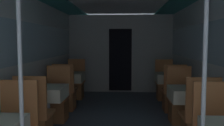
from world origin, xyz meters
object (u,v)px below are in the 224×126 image
chair_right_far_2 (165,88)px  chair_right_near_1 (198,126)px  support_pole_right_0 (204,82)px  dining_table_left_2 (71,78)px  dining_table_right_2 (169,79)px  chair_left_far_1 (57,104)px  chair_left_far_2 (75,87)px  dining_table_left_1 (47,94)px  chair_right_near_2 (173,97)px  chair_left_near_2 (65,96)px  support_pole_left_0 (21,81)px  dining_table_right_1 (189,95)px  chair_left_near_1 (36,124)px  chair_right_far_1 (180,106)px

chair_right_far_2 → chair_right_near_1: bearing=90.0°
support_pole_right_0 → chair_right_far_2: size_ratio=2.21×
dining_table_left_2 → chair_right_far_2: (2.24, 0.54, -0.31)m
dining_table_right_2 → chair_left_far_1: bearing=-151.4°
chair_left_far_2 → dining_table_right_2: size_ratio=1.37×
dining_table_left_2 → chair_right_far_2: size_ratio=0.73×
dining_table_left_1 → chair_left_far_2: 2.32m
dining_table_right_2 → chair_right_near_2: bearing=-90.0°
chair_left_near_2 → dining_table_right_2: bearing=13.6°
support_pole_left_0 → support_pole_right_0: (1.58, 0.00, 0.00)m
dining_table_right_1 → chair_left_near_1: bearing=-166.4°
chair_right_near_2 → dining_table_right_1: bearing=-90.0°
dining_table_left_2 → chair_right_far_1: 2.57m
dining_table_left_1 → chair_left_near_2: bearing=90.0°
chair_left_far_1 → chair_right_near_1: size_ratio=1.00×
dining_table_right_1 → chair_right_near_2: (0.00, 1.22, -0.31)m
support_pole_left_0 → support_pole_right_0: 1.58m
dining_table_right_1 → chair_right_far_2: (0.00, 2.30, -0.31)m
chair_left_near_2 → dining_table_right_1: size_ratio=1.37×
chair_left_near_2 → chair_right_near_1: same height
support_pole_right_0 → chair_right_near_2: support_pole_right_0 is taller
chair_left_near_1 → chair_right_near_1: same height
chair_right_far_1 → chair_right_near_2: size_ratio=1.00×
chair_left_near_1 → support_pole_right_0: support_pole_right_0 is taller
chair_left_far_1 → support_pole_right_0: size_ratio=0.45×
chair_left_near_1 → chair_right_far_1: size_ratio=1.00×
chair_left_near_2 → dining_table_right_1: bearing=-28.6°
chair_left_far_1 → chair_right_far_1: same height
chair_right_far_1 → dining_table_right_2: size_ratio=1.37×
chair_right_near_1 → chair_left_far_1: bearing=154.2°
dining_table_left_1 → chair_left_near_2: size_ratio=0.73×
support_pole_left_0 → chair_left_far_2: bearing=94.6°
support_pole_right_0 → support_pole_left_0: bearing=180.0°
chair_left_near_2 → chair_right_far_2: bearing=25.8°
dining_table_left_1 → chair_right_far_2: bearing=45.8°
dining_table_left_1 → support_pole_right_0: bearing=-42.7°
chair_left_near_2 → dining_table_right_1: chair_left_near_2 is taller
dining_table_left_2 → chair_left_far_2: 0.62m
dining_table_left_2 → support_pole_right_0: support_pole_right_0 is taller
chair_left_near_2 → chair_right_far_1: (2.24, -0.68, 0.00)m
chair_left_near_2 → chair_right_far_1: size_ratio=1.00×
chair_right_near_2 → dining_table_left_1: bearing=-151.4°
chair_left_near_2 → chair_right_near_2: bearing=0.0°
chair_left_near_1 → dining_table_left_2: bearing=90.0°
support_pole_right_0 → chair_right_far_2: support_pole_right_0 is taller
chair_left_far_2 → chair_right_far_2: bearing=-180.0°
support_pole_right_0 → dining_table_right_2: bearing=84.7°
chair_left_far_1 → dining_table_right_1: (2.24, -0.54, 0.31)m
chair_left_far_2 → chair_left_near_1: bearing=90.0°
chair_right_far_1 → dining_table_right_2: chair_right_far_1 is taller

